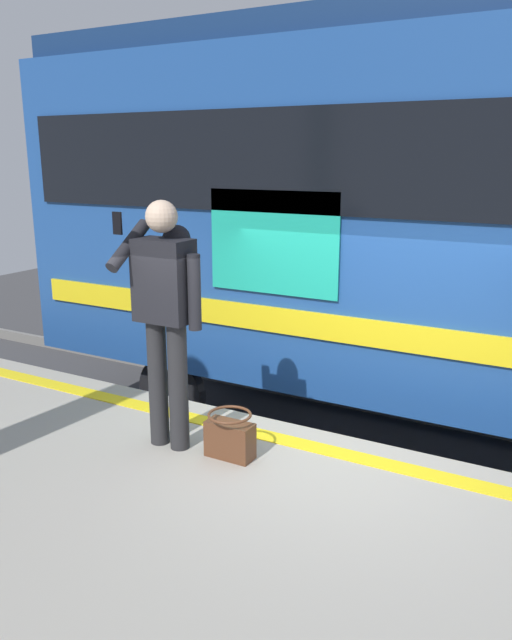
% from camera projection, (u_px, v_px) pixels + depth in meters
% --- Properties ---
extents(ground_plane, '(24.85, 24.85, 0.00)m').
position_uv_depth(ground_plane, '(323.00, 555.00, 5.10)').
color(ground_plane, '#3D3D3F').
extents(safety_line, '(15.88, 0.16, 0.01)m').
position_uv_depth(safety_line, '(311.00, 446.00, 4.57)').
color(safety_line, yellow).
rests_on(safety_line, platform).
extents(track_rail_near, '(21.07, 0.08, 0.16)m').
position_uv_depth(track_rail_near, '(384.00, 465.00, 6.40)').
color(track_rail_near, slate).
rests_on(track_rail_near, ground).
extents(track_rail_far, '(21.07, 0.08, 0.16)m').
position_uv_depth(track_rail_far, '(420.00, 416.00, 7.62)').
color(track_rail_far, slate).
rests_on(track_rail_far, ground).
extents(train_carriage, '(9.47, 2.85, 4.22)m').
position_uv_depth(train_carriage, '(494.00, 209.00, 6.01)').
color(train_carriage, '#1E478C').
rests_on(train_carriage, ground).
extents(passenger, '(0.57, 0.55, 1.78)m').
position_uv_depth(passenger, '(166.00, 305.00, 4.34)').
color(passenger, '#262628').
rests_on(passenger, platform).
extents(handbag, '(0.34, 0.31, 0.33)m').
position_uv_depth(handbag, '(230.00, 437.00, 4.38)').
color(handbag, '#59331E').
rests_on(handbag, platform).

